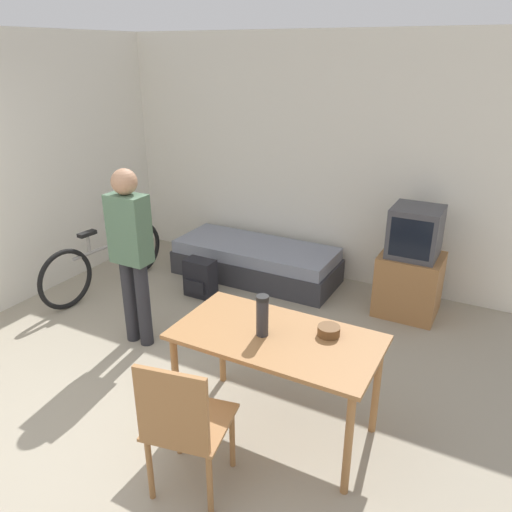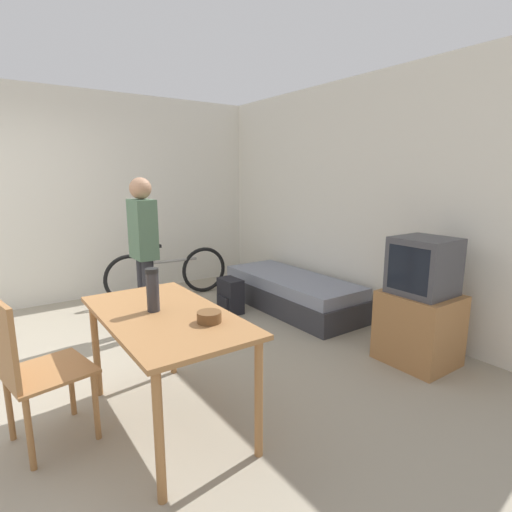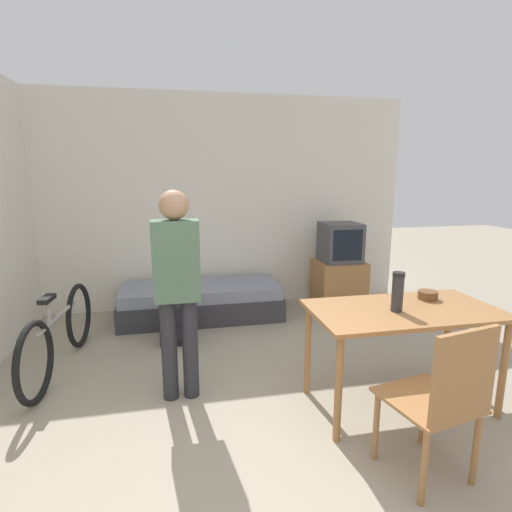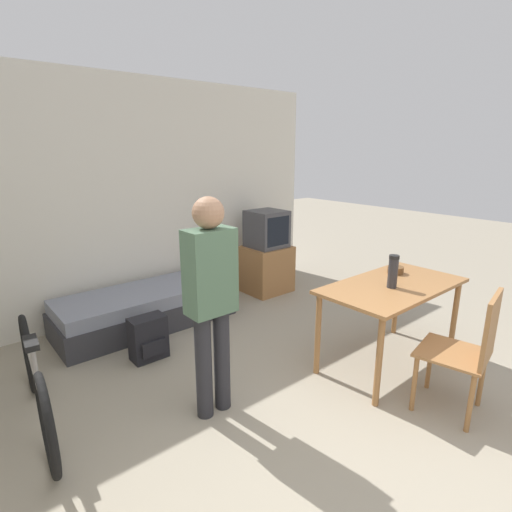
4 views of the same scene
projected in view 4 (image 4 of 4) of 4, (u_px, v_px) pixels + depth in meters
ground_plane at (400, 483)px, 2.36m from camera, size 20.00×20.00×0.00m
wall_back at (134, 199)px, 4.60m from camera, size 5.17×0.06×2.70m
daybed at (146, 308)px, 4.43m from camera, size 1.92×0.76×0.41m
tv at (266, 255)px, 5.42m from camera, size 0.60×0.53×1.12m
dining_table at (392, 294)px, 3.51m from camera, size 1.36×0.72×0.77m
wooden_chair at (470, 347)px, 2.85m from camera, size 0.54×0.54×0.96m
bicycle at (36, 383)px, 2.79m from camera, size 0.21×1.67×0.74m
person_standing at (211, 294)px, 2.78m from camera, size 0.34×0.22×1.62m
thermos_flask at (393, 270)px, 3.37m from camera, size 0.08×0.08×0.28m
mate_bowl at (396, 270)px, 3.79m from camera, size 0.15×0.15×0.07m
backpack at (148, 338)px, 3.72m from camera, size 0.33×0.23×0.42m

